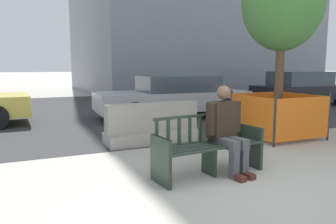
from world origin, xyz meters
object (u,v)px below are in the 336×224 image
construction_fence (277,114)px  car_sedan_far (174,96)px  seated_person (226,127)px  street_tree (283,2)px  jersey_barrier_centre (152,126)px  car_sedan_mid (302,88)px  street_bench (208,148)px

construction_fence → car_sedan_far: car_sedan_far is taller
seated_person → street_tree: (2.51, 1.67, 2.29)m
jersey_barrier_centre → construction_fence: (2.80, -0.64, 0.18)m
seated_person → construction_fence: bearing=33.7°
jersey_barrier_centre → car_sedan_mid: 9.03m
construction_fence → street_tree: bearing=0.0°
construction_fence → street_bench: bearing=-149.6°
street_bench → car_sedan_far: (1.87, 5.26, 0.27)m
car_sedan_mid → seated_person: bearing=-142.0°
car_sedan_mid → car_sedan_far: size_ratio=0.87×
seated_person → construction_fence: size_ratio=0.86×
seated_person → car_sedan_far: 5.51m
street_bench → car_sedan_mid: car_sedan_mid is taller
street_tree → car_sedan_mid: (5.36, 4.49, -2.28)m
jersey_barrier_centre → street_tree: bearing=-12.8°
street_tree → car_sedan_mid: bearing=39.9°
car_sedan_mid → construction_fence: bearing=-140.1°
street_tree → car_sedan_far: size_ratio=0.85×
street_bench → seated_person: (0.30, -0.02, 0.29)m
street_bench → seated_person: bearing=-4.6°
street_bench → street_tree: 4.16m
construction_fence → car_sedan_mid: car_sedan_mid is taller
street_bench → street_tree: size_ratio=0.43×
street_bench → construction_fence: size_ratio=1.13×
seated_person → street_tree: street_tree is taller
jersey_barrier_centre → street_bench: bearing=-90.1°
car_sedan_far → car_sedan_mid: bearing=7.9°
jersey_barrier_centre → car_sedan_far: size_ratio=0.42×
street_tree → car_sedan_mid: 7.35m
jersey_barrier_centre → street_tree: street_tree is taller
seated_person → construction_fence: (2.51, 1.67, -0.17)m
seated_person → car_sedan_far: size_ratio=0.27×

